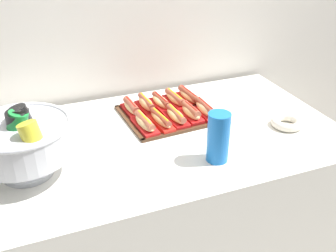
% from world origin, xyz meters
% --- Properties ---
extents(buffet_table, '(1.61, 0.89, 0.78)m').
position_xyz_m(buffet_table, '(0.00, 0.00, 0.41)').
color(buffet_table, white).
rests_on(buffet_table, ground_plane).
extents(serving_tray, '(0.43, 0.38, 0.01)m').
position_xyz_m(serving_tray, '(0.13, 0.15, 0.78)').
color(serving_tray, '#472B19').
rests_on(serving_tray, buffet_table).
extents(hot_dog_0, '(0.08, 0.18, 0.06)m').
position_xyz_m(hot_dog_0, '(-0.02, 0.06, 0.81)').
color(hot_dog_0, red).
rests_on(hot_dog_0, serving_tray).
extents(hot_dog_1, '(0.08, 0.19, 0.06)m').
position_xyz_m(hot_dog_1, '(0.06, 0.07, 0.81)').
color(hot_dog_1, red).
rests_on(hot_dog_1, serving_tray).
extents(hot_dog_2, '(0.07, 0.17, 0.06)m').
position_xyz_m(hot_dog_2, '(0.13, 0.07, 0.81)').
color(hot_dog_2, '#B21414').
rests_on(hot_dog_2, serving_tray).
extents(hot_dog_3, '(0.07, 0.16, 0.07)m').
position_xyz_m(hot_dog_3, '(0.21, 0.08, 0.82)').
color(hot_dog_3, red).
rests_on(hot_dog_3, serving_tray).
extents(hot_dog_4, '(0.07, 0.18, 0.06)m').
position_xyz_m(hot_dog_4, '(0.28, 0.08, 0.81)').
color(hot_dog_4, red).
rests_on(hot_dog_4, serving_tray).
extents(hot_dog_5, '(0.07, 0.17, 0.06)m').
position_xyz_m(hot_dog_5, '(-0.03, 0.23, 0.81)').
color(hot_dog_5, red).
rests_on(hot_dog_5, serving_tray).
extents(hot_dog_6, '(0.07, 0.17, 0.06)m').
position_xyz_m(hot_dog_6, '(0.05, 0.23, 0.81)').
color(hot_dog_6, '#B21414').
rests_on(hot_dog_6, serving_tray).
extents(hot_dog_7, '(0.08, 0.17, 0.06)m').
position_xyz_m(hot_dog_7, '(0.12, 0.24, 0.81)').
color(hot_dog_7, red).
rests_on(hot_dog_7, serving_tray).
extents(hot_dog_8, '(0.08, 0.18, 0.06)m').
position_xyz_m(hot_dog_8, '(0.20, 0.24, 0.81)').
color(hot_dog_8, '#B21414').
rests_on(hot_dog_8, serving_tray).
extents(hot_dog_9, '(0.08, 0.18, 0.06)m').
position_xyz_m(hot_dog_9, '(0.27, 0.25, 0.81)').
color(hot_dog_9, red).
rests_on(hot_dog_9, serving_tray).
extents(punch_bowl, '(0.35, 0.35, 0.26)m').
position_xyz_m(punch_bowl, '(-0.51, -0.09, 0.93)').
color(punch_bowl, silver).
rests_on(punch_bowl, buffet_table).
extents(cup_stack, '(0.08, 0.08, 0.20)m').
position_xyz_m(cup_stack, '(0.17, -0.26, 0.88)').
color(cup_stack, blue).
rests_on(cup_stack, buffet_table).
extents(donut, '(0.14, 0.14, 0.04)m').
position_xyz_m(donut, '(0.58, -0.13, 0.80)').
color(donut, silver).
rests_on(donut, buffet_table).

